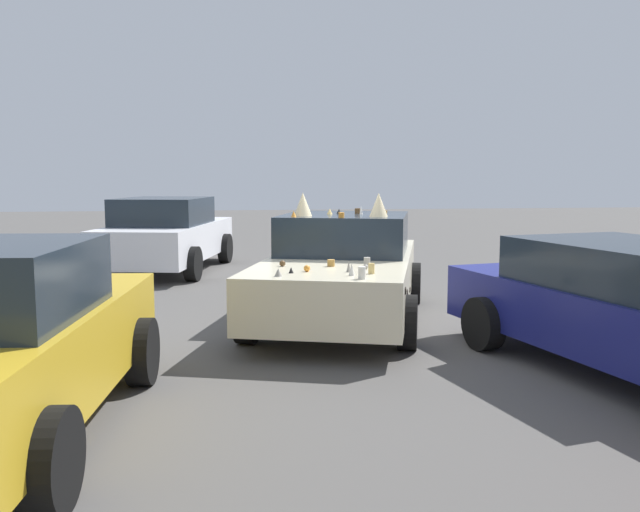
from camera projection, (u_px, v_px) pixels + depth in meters
The scene contains 4 objects.
ground_plane at pixel (341, 320), 9.31m from camera, with size 60.00×60.00×0.00m, color #514F4C.
art_car_decorated at pixel (342, 268), 9.30m from camera, with size 4.98×3.14×1.76m.
parked_sedan_behind_right at pixel (167, 234), 14.04m from camera, with size 4.73×2.74×1.53m.
parked_sedan_behind_left at pixel (637, 308), 6.69m from camera, with size 4.72×2.60×1.33m.
Camera 1 is at (-9.00, 1.58, 1.99)m, focal length 37.89 mm.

